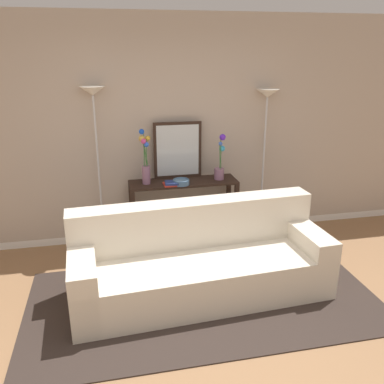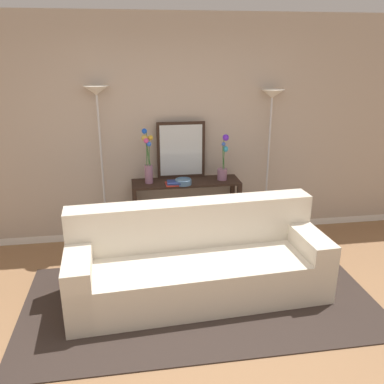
% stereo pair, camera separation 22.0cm
% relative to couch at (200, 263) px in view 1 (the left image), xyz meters
% --- Properties ---
extents(ground_plane, '(16.00, 16.00, 0.02)m').
position_rel_couch_xyz_m(ground_plane, '(-0.21, -0.95, -0.33)').
color(ground_plane, '#936B47').
extents(back_wall, '(12.00, 0.15, 2.69)m').
position_rel_couch_xyz_m(back_wall, '(-0.21, 1.44, 1.03)').
color(back_wall, white).
rests_on(back_wall, ground).
extents(area_rug, '(3.32, 1.67, 0.01)m').
position_rel_couch_xyz_m(area_rug, '(0.00, -0.16, -0.31)').
color(area_rug, '#332823').
rests_on(area_rug, ground).
extents(couch, '(2.49, 0.99, 0.88)m').
position_rel_couch_xyz_m(couch, '(0.00, 0.00, 0.00)').
color(couch, beige).
rests_on(couch, ground).
extents(console_table, '(1.29, 0.38, 0.80)m').
position_rel_couch_xyz_m(console_table, '(0.05, 1.12, 0.24)').
color(console_table, black).
rests_on(console_table, ground).
extents(floor_lamp_left, '(0.28, 0.28, 1.91)m').
position_rel_couch_xyz_m(floor_lamp_left, '(-0.92, 1.23, 1.18)').
color(floor_lamp_left, silver).
rests_on(floor_lamp_left, ground).
extents(floor_lamp_right, '(0.28, 0.28, 1.84)m').
position_rel_couch_xyz_m(floor_lamp_right, '(1.10, 1.23, 1.13)').
color(floor_lamp_right, silver).
rests_on(floor_lamp_right, ground).
extents(wall_mirror, '(0.58, 0.02, 0.68)m').
position_rel_couch_xyz_m(wall_mirror, '(0.02, 1.28, 0.83)').
color(wall_mirror, black).
rests_on(wall_mirror, console_table).
extents(vase_tall_flowers, '(0.13, 0.11, 0.64)m').
position_rel_couch_xyz_m(vase_tall_flowers, '(-0.39, 1.12, 0.76)').
color(vase_tall_flowers, gray).
rests_on(vase_tall_flowers, console_table).
extents(vase_short_flowers, '(0.13, 0.12, 0.55)m').
position_rel_couch_xyz_m(vase_short_flowers, '(0.50, 1.11, 0.67)').
color(vase_short_flowers, gray).
rests_on(vase_short_flowers, console_table).
extents(fruit_bowl, '(0.19, 0.19, 0.06)m').
position_rel_couch_xyz_m(fruit_bowl, '(0.01, 1.01, 0.52)').
color(fruit_bowl, '#4C7093').
rests_on(fruit_bowl, console_table).
extents(book_stack, '(0.18, 0.17, 0.04)m').
position_rel_couch_xyz_m(book_stack, '(-0.11, 1.00, 0.51)').
color(book_stack, '#BC3328').
rests_on(book_stack, console_table).
extents(book_row_under_console, '(0.36, 0.18, 0.13)m').
position_rel_couch_xyz_m(book_row_under_console, '(-0.30, 1.12, -0.26)').
color(book_row_under_console, slate).
rests_on(book_row_under_console, ground).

